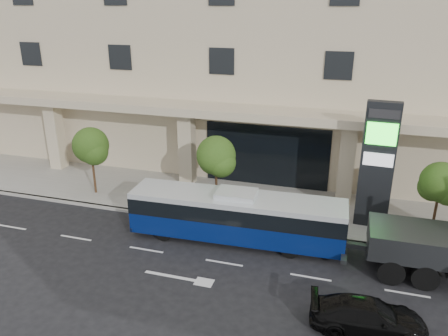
# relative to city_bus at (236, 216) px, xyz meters

# --- Properties ---
(ground) EXTENTS (120.00, 120.00, 0.00)m
(ground) POSITION_rel_city_bus_xyz_m (0.03, -0.69, -1.38)
(ground) COLOR black
(ground) RESTS_ON ground
(sidewalk) EXTENTS (120.00, 6.00, 0.15)m
(sidewalk) POSITION_rel_city_bus_xyz_m (0.03, 4.31, -1.31)
(sidewalk) COLOR gray
(sidewalk) RESTS_ON ground
(curb) EXTENTS (120.00, 0.30, 0.15)m
(curb) POSITION_rel_city_bus_xyz_m (0.03, 1.31, -1.31)
(curb) COLOR gray
(curb) RESTS_ON ground
(convention_center) EXTENTS (60.00, 17.60, 20.00)m
(convention_center) POSITION_rel_city_bus_xyz_m (0.03, 14.73, 8.59)
(convention_center) COLOR #C3B492
(convention_center) RESTS_ON ground
(tree_left) EXTENTS (2.27, 2.20, 4.22)m
(tree_left) POSITION_rel_city_bus_xyz_m (-9.94, 2.90, 1.73)
(tree_left) COLOR #422B19
(tree_left) RESTS_ON sidewalk
(tree_mid) EXTENTS (2.28, 2.20, 4.38)m
(tree_mid) POSITION_rel_city_bus_xyz_m (-1.94, 2.90, 1.88)
(tree_mid) COLOR #422B19
(tree_mid) RESTS_ON sidewalk
(tree_right) EXTENTS (2.10, 2.00, 4.04)m
(tree_right) POSITION_rel_city_bus_xyz_m (9.56, 2.90, 1.65)
(tree_right) COLOR #422B19
(tree_right) RESTS_ON sidewalk
(city_bus) EXTENTS (10.81, 2.66, 2.72)m
(city_bus) POSITION_rel_city_bus_xyz_m (0.00, 0.00, 0.00)
(city_bus) COLOR black
(city_bus) RESTS_ON ground
(black_sedan) EXTENTS (4.36, 2.14, 1.22)m
(black_sedan) POSITION_rel_city_bus_xyz_m (6.37, -4.92, -0.77)
(black_sedan) COLOR black
(black_sedan) RESTS_ON ground
(signage_pylon) EXTENTS (1.71, 0.71, 6.73)m
(signage_pylon) POSITION_rel_city_bus_xyz_m (6.54, 3.45, 2.18)
(signage_pylon) COLOR black
(signage_pylon) RESTS_ON sidewalk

